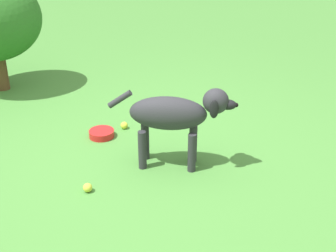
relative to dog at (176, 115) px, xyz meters
name	(u,v)px	position (x,y,z in m)	size (l,w,h in m)	color
ground	(135,164)	(-0.28, 0.15, -0.43)	(14.00, 14.00, 0.00)	#478438
dog	(176,115)	(0.00, 0.00, 0.00)	(0.85, 0.56, 0.65)	#2D2D33
tennis_ball_0	(124,125)	(-0.15, 0.75, -0.40)	(0.07, 0.07, 0.07)	#D0D63B
tennis_ball_1	(189,106)	(0.58, 0.87, -0.40)	(0.07, 0.07, 0.07)	#D3E52C
tennis_ball_2	(88,188)	(-0.72, -0.06, -0.40)	(0.07, 0.07, 0.07)	#CBD43F
water_bowl	(102,134)	(-0.38, 0.69, -0.40)	(0.22, 0.22, 0.06)	red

